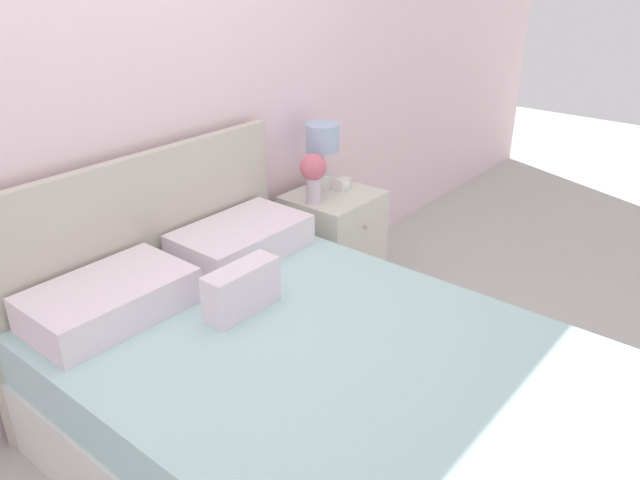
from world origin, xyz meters
TOP-DOWN VIEW (x-y plane):
  - ground_plane at (0.00, 0.00)m, footprint 12.00×12.00m
  - wall_back at (0.00, 0.07)m, footprint 8.00×0.06m
  - bed at (0.00, -0.94)m, footprint 1.44×2.03m
  - nightstand at (1.03, -0.23)m, footprint 0.45×0.43m
  - table_lamp at (1.06, -0.13)m, footprint 0.17×0.17m
  - flower_vase at (0.87, -0.22)m, footprint 0.14×0.14m
  - alarm_clock at (1.11, -0.23)m, footprint 0.08×0.06m

SIDE VIEW (x-z plane):
  - ground_plane at x=0.00m, z-range 0.00..0.00m
  - bed at x=0.00m, z-range -0.23..0.79m
  - nightstand at x=1.03m, z-range 0.00..0.59m
  - alarm_clock at x=1.11m, z-range 0.59..0.66m
  - flower_vase at x=0.87m, z-range 0.63..0.88m
  - table_lamp at x=1.06m, z-range 0.66..1.02m
  - wall_back at x=0.00m, z-range 0.00..2.60m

